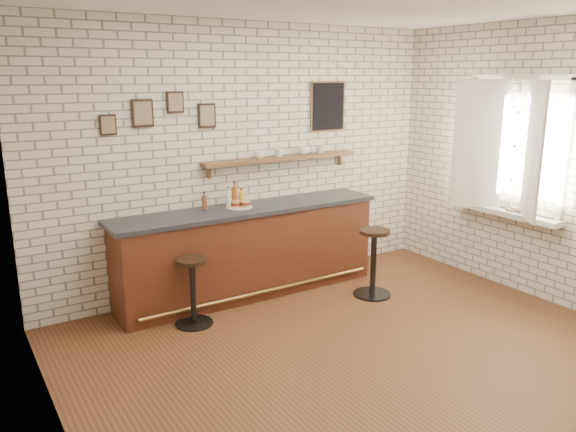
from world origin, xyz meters
The scene contains 21 objects.
ground centered at (0.00, 0.00, 0.00)m, with size 5.00×5.00×0.00m, color brown.
bar_counter centered at (-0.17, 1.70, 0.51)m, with size 3.10×0.65×1.01m.
sandwich_plate centered at (-0.26, 1.72, 1.02)m, with size 0.28×0.28×0.01m, color white.
ciabatta_sandwich centered at (-0.25, 1.72, 1.06)m, with size 0.24×0.18×0.07m.
potato_chips centered at (-0.28, 1.72, 1.02)m, with size 0.25×0.19×0.00m.
bitters_bottle_brown centered at (-0.62, 1.85, 1.09)m, with size 0.06×0.06×0.20m.
bitters_bottle_white centered at (-0.33, 1.85, 1.10)m, with size 0.06×0.06×0.22m.
bitters_bottle_amber centered at (-0.25, 1.85, 1.12)m, with size 0.06×0.06×0.27m.
condiment_bottle_yellow centered at (-0.17, 1.85, 1.09)m, with size 0.06×0.06×0.18m.
bar_stool_left centered at (-1.04, 1.27, 0.37)m, with size 0.38×0.38×0.69m.
bar_stool_right centered at (0.97, 0.90, 0.41)m, with size 0.43×0.43×0.77m.
wall_shelf centered at (0.40, 1.90, 1.48)m, with size 2.00×0.18×0.18m.
shelf_cup_a centered at (0.09, 1.90, 1.55)m, with size 0.11×0.11×0.09m, color white.
shelf_cup_b centered at (0.35, 1.90, 1.55)m, with size 0.10×0.10×0.09m, color white.
shelf_cup_c centered at (0.70, 1.90, 1.55)m, with size 0.13×0.13×0.10m, color white.
shelf_cup_d centered at (0.95, 1.90, 1.54)m, with size 0.10×0.10×0.09m, color white.
back_wall_decor centered at (0.23, 1.98, 2.05)m, with size 2.96×0.02×0.56m.
window_sill centered at (2.40, 0.30, 0.90)m, with size 0.20×1.35×0.06m.
casement_window centered at (2.36, 0.30, 1.65)m, with size 0.40×1.30×1.56m.
book_lower centered at (2.38, 0.16, 0.94)m, with size 0.18×0.25×0.02m, color tan.
book_upper centered at (2.38, 0.14, 0.96)m, with size 0.16×0.22×0.02m, color tan.
Camera 1 is at (-3.02, -3.62, 2.42)m, focal length 35.00 mm.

